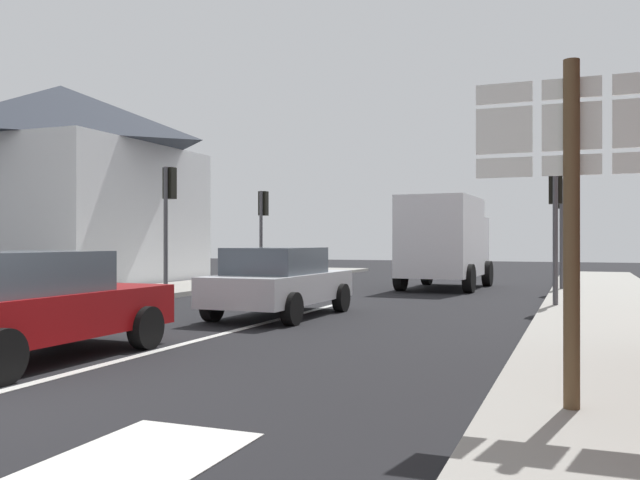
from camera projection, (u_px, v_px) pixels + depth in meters
ground_plane at (321, 309)px, 16.01m from camera, size 80.00×80.00×0.00m
sidewalk_right at (622, 329)px, 11.82m from camera, size 3.02×44.00×0.14m
sidewalk_left at (46, 304)px, 16.46m from camera, size 3.02×44.00×0.14m
lane_centre_stripe at (242, 329)px, 12.28m from camera, size 0.16×12.00×0.01m
lane_turn_arrow at (120, 467)px, 4.77m from camera, size 1.20×2.20×0.01m
clapboard_house_left at (61, 184)px, 24.97m from camera, size 8.59×9.14×7.38m
sedan_near at (27, 304)px, 9.01m from camera, size 1.97×4.20×1.47m
sedan_far at (279, 281)px, 14.31m from camera, size 2.03×4.23×1.47m
delivery_truck at (445, 240)px, 22.66m from camera, size 2.65×5.08×3.05m
route_sign_post at (572, 196)px, 5.92m from camera, size 1.66×0.14×3.20m
traffic_light_far_right at (562, 209)px, 20.90m from camera, size 0.30×0.49×3.52m
traffic_light_near_left at (169, 201)px, 19.26m from camera, size 0.30×0.49×3.72m
traffic_light_near_right at (556, 203)px, 15.63m from camera, size 0.30×0.49×3.38m
traffic_light_far_left at (263, 215)px, 24.99m from camera, size 0.30×0.49×3.46m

